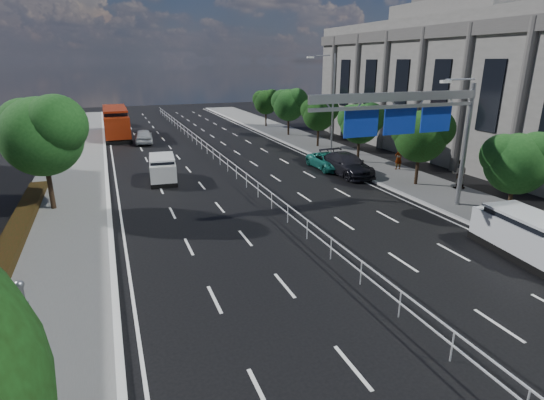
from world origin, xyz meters
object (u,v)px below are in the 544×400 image
near_car_dark (121,120)px  parked_car_dark (347,164)px  parked_car_teal (328,161)px  toilet_sign (5,347)px  overhead_gantry (413,115)px  pedestrian_b (459,174)px  pedestrian_a (398,158)px  red_bus (116,122)px  white_minivan (163,169)px  silver_minivan (525,235)px  near_car_silver (144,136)px

near_car_dark → parked_car_dark: size_ratio=0.77×
near_car_dark → parked_car_teal: size_ratio=0.94×
toilet_sign → parked_car_dark: toilet_sign is taller
overhead_gantry → pedestrian_b: (6.47, 2.61, -4.49)m
near_car_dark → pedestrian_a: bearing=116.4°
red_bus → parked_car_dark: (15.80, -24.85, -0.92)m
toilet_sign → overhead_gantry: bearing=29.6°
white_minivan → pedestrian_b: (18.33, -9.68, 0.22)m
parked_car_teal → parked_car_dark: (0.49, -2.10, 0.17)m
silver_minivan → pedestrian_a: bearing=80.3°
near_car_silver → parked_car_teal: bearing=131.0°
red_bus → overhead_gantry: bearing=-67.0°
overhead_gantry → red_bus: overhead_gantry is taller
pedestrian_a → pedestrian_b: bearing=94.9°
red_bus → near_car_dark: (0.80, 9.19, -1.02)m
pedestrian_b → pedestrian_a: bearing=-43.2°
overhead_gantry → parked_car_dark: size_ratio=1.84×
near_car_silver → overhead_gantry: bearing=116.8°
red_bus → pedestrian_b: 37.45m
parked_car_dark → parked_car_teal: bearing=102.1°
overhead_gantry → near_car_silver: size_ratio=2.29×
near_car_dark → near_car_silver: bearing=93.6°
near_car_dark → silver_minivan: silver_minivan is taller
toilet_sign → parked_car_teal: 28.33m
red_bus → parked_car_teal: red_bus is taller
white_minivan → red_bus: bearing=101.9°
silver_minivan → pedestrian_a: silver_minivan is taller
red_bus → pedestrian_b: red_bus is taller
parked_car_dark → pedestrian_b: pedestrian_b is taller
toilet_sign → overhead_gantry: 20.52m
red_bus → pedestrian_a: 32.42m
near_car_dark → overhead_gantry: bearing=104.4°
near_car_silver → silver_minivan: (13.32, -34.57, 0.20)m
overhead_gantry → near_car_dark: bearing=107.4°
overhead_gantry → near_car_dark: overhead_gantry is taller
silver_minivan → pedestrian_a: size_ratio=2.77×
parked_car_teal → pedestrian_b: 10.03m
red_bus → parked_car_teal: 27.45m
toilet_sign → silver_minivan: toilet_sign is taller
parked_car_teal → toilet_sign: bearing=-131.2°
overhead_gantry → white_minivan: overhead_gantry is taller
white_minivan → red_bus: 21.66m
overhead_gantry → near_car_silver: bearing=112.6°
pedestrian_a → white_minivan: bearing=-12.4°
white_minivan → parked_car_dark: size_ratio=0.79×
toilet_sign → near_car_silver: toilet_sign is taller
overhead_gantry → parked_car_teal: overhead_gantry is taller
white_minivan → near_car_dark: bearing=98.5°
near_car_silver → pedestrian_b: pedestrian_b is taller
toilet_sign → silver_minivan: 19.71m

